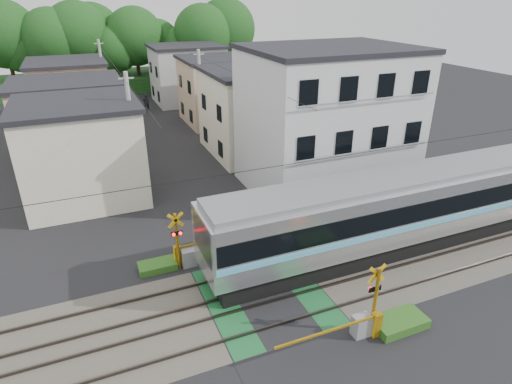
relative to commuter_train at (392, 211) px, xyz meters
name	(u,v)px	position (x,y,z in m)	size (l,w,h in m)	color
ground	(265,296)	(-7.54, -1.20, -2.19)	(120.00, 120.00, 0.00)	black
track_bed	(265,295)	(-7.54, -1.20, -2.15)	(120.00, 120.00, 0.14)	#47423A
commuter_train	(392,211)	(0.00, 0.00, 0.00)	(19.93, 3.14, 4.14)	black
crossing_signal_near	(365,321)	(-4.96, -4.85, -1.48)	(4.74, 0.65, 3.09)	#EEAC0C
crossing_signal_far	(187,253)	(-10.13, 2.45, -1.48)	(4.74, 0.65, 3.09)	#EEAC0C
apartment_block	(326,120)	(0.96, 8.29, 2.47)	(10.20, 8.36, 9.30)	silver
houses_row	(154,100)	(-7.29, 24.72, 1.06)	(22.07, 31.35, 6.80)	silver
tree_hill	(116,44)	(-7.95, 47.11, 3.91)	(40.00, 13.72, 11.78)	#1B4918
catenary	(386,198)	(-1.54, -1.17, 1.51)	(60.00, 5.04, 7.00)	#2D2D33
utility_poles	(144,99)	(-8.59, 21.81, 1.89)	(7.90, 42.00, 8.00)	#A5A5A0
pedestrian	(146,103)	(-6.73, 34.11, -1.25)	(0.68, 0.45, 1.88)	black
weed_patches	(301,284)	(-5.79, -1.29, -2.00)	(10.25, 8.80, 0.40)	#2D5E1E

